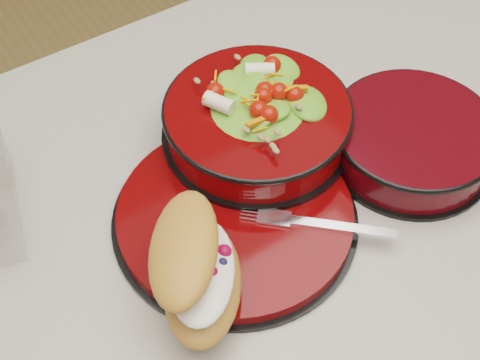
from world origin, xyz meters
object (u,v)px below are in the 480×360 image
croissant (199,268)px  extra_bowl (413,139)px  dinner_plate (236,215)px  salad_bowl (257,115)px  fork (321,224)px

croissant → extra_bowl: (0.32, 0.03, -0.03)m
dinner_plate → salad_bowl: salad_bowl is taller
dinner_plate → fork: bearing=-45.5°
extra_bowl → salad_bowl: bearing=142.3°
dinner_plate → salad_bowl: bearing=44.2°
dinner_plate → croissant: (-0.09, -0.06, 0.05)m
fork → extra_bowl: 0.17m
salad_bowl → croissant: (-0.17, -0.15, 0.01)m
salad_bowl → extra_bowl: salad_bowl is taller
salad_bowl → croissant: bearing=-139.3°
salad_bowl → extra_bowl: size_ratio=1.14×
dinner_plate → croissant: bearing=-143.1°
dinner_plate → extra_bowl: bearing=-8.2°
salad_bowl → fork: bearing=-96.2°
extra_bowl → dinner_plate: bearing=171.8°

